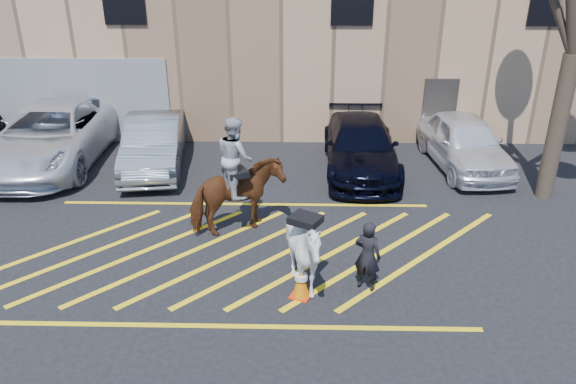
{
  "coord_description": "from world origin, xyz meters",
  "views": [
    {
      "loc": [
        1.43,
        -10.95,
        6.5
      ],
      "look_at": [
        1.19,
        0.2,
        1.3
      ],
      "focal_mm": 35.0,
      "sensor_mm": 36.0,
      "label": 1
    }
  ],
  "objects_px": {
    "handler": "(368,256)",
    "traffic_cone": "(301,280)",
    "mounted_bay": "(236,188)",
    "car_silver_sedan": "(154,143)",
    "car_white_suv": "(464,142)",
    "saddled_white": "(305,251)",
    "car_blue_suv": "(360,146)",
    "car_white_pickup": "(52,134)"
  },
  "relations": [
    {
      "from": "handler",
      "to": "traffic_cone",
      "type": "relative_size",
      "value": 2.04
    },
    {
      "from": "saddled_white",
      "to": "car_silver_sedan",
      "type": "bearing_deg",
      "value": 125.19
    },
    {
      "from": "car_white_pickup",
      "to": "car_blue_suv",
      "type": "bearing_deg",
      "value": -3.19
    },
    {
      "from": "car_silver_sedan",
      "to": "mounted_bay",
      "type": "xyz_separation_m",
      "value": [
        2.9,
        -3.99,
        0.39
      ]
    },
    {
      "from": "car_white_pickup",
      "to": "traffic_cone",
      "type": "distance_m",
      "value": 10.26
    },
    {
      "from": "handler",
      "to": "mounted_bay",
      "type": "bearing_deg",
      "value": -10.88
    },
    {
      "from": "handler",
      "to": "saddled_white",
      "type": "xyz_separation_m",
      "value": [
        -1.22,
        -0.09,
        0.15
      ]
    },
    {
      "from": "car_white_suv",
      "to": "car_white_pickup",
      "type": "bearing_deg",
      "value": 173.51
    },
    {
      "from": "handler",
      "to": "saddled_white",
      "type": "relative_size",
      "value": 0.71
    },
    {
      "from": "handler",
      "to": "car_white_pickup",
      "type": "bearing_deg",
      "value": -8.58
    },
    {
      "from": "car_blue_suv",
      "to": "saddled_white",
      "type": "bearing_deg",
      "value": -104.34
    },
    {
      "from": "car_white_pickup",
      "to": "traffic_cone",
      "type": "bearing_deg",
      "value": -43.14
    },
    {
      "from": "handler",
      "to": "car_white_suv",
      "type": "bearing_deg",
      "value": -90.72
    },
    {
      "from": "handler",
      "to": "saddled_white",
      "type": "distance_m",
      "value": 1.24
    },
    {
      "from": "car_silver_sedan",
      "to": "saddled_white",
      "type": "xyz_separation_m",
      "value": [
        4.47,
        -6.34,
        0.14
      ]
    },
    {
      "from": "mounted_bay",
      "to": "saddled_white",
      "type": "distance_m",
      "value": 2.84
    },
    {
      "from": "saddled_white",
      "to": "traffic_cone",
      "type": "xyz_separation_m",
      "value": [
        -0.07,
        -0.21,
        -0.53
      ]
    },
    {
      "from": "car_blue_suv",
      "to": "car_white_suv",
      "type": "distance_m",
      "value": 3.13
    },
    {
      "from": "car_silver_sedan",
      "to": "handler",
      "type": "distance_m",
      "value": 8.46
    },
    {
      "from": "car_silver_sedan",
      "to": "mounted_bay",
      "type": "relative_size",
      "value": 1.62
    },
    {
      "from": "car_silver_sedan",
      "to": "handler",
      "type": "relative_size",
      "value": 3.08
    },
    {
      "from": "car_silver_sedan",
      "to": "mounted_bay",
      "type": "bearing_deg",
      "value": -61.76
    },
    {
      "from": "handler",
      "to": "traffic_cone",
      "type": "height_order",
      "value": "handler"
    },
    {
      "from": "car_white_suv",
      "to": "handler",
      "type": "relative_size",
      "value": 3.05
    },
    {
      "from": "car_white_pickup",
      "to": "mounted_bay",
      "type": "xyz_separation_m",
      "value": [
        6.07,
        -4.34,
        0.26
      ]
    },
    {
      "from": "handler",
      "to": "mounted_bay",
      "type": "distance_m",
      "value": 3.61
    },
    {
      "from": "car_white_pickup",
      "to": "saddled_white",
      "type": "height_order",
      "value": "car_white_pickup"
    },
    {
      "from": "handler",
      "to": "traffic_cone",
      "type": "bearing_deg",
      "value": 41.4
    },
    {
      "from": "car_white_suv",
      "to": "saddled_white",
      "type": "bearing_deg",
      "value": -132.11
    },
    {
      "from": "car_blue_suv",
      "to": "handler",
      "type": "relative_size",
      "value": 3.4
    },
    {
      "from": "mounted_bay",
      "to": "traffic_cone",
      "type": "height_order",
      "value": "mounted_bay"
    },
    {
      "from": "mounted_bay",
      "to": "saddled_white",
      "type": "height_order",
      "value": "mounted_bay"
    },
    {
      "from": "car_silver_sedan",
      "to": "car_white_suv",
      "type": "relative_size",
      "value": 1.01
    },
    {
      "from": "car_silver_sedan",
      "to": "traffic_cone",
      "type": "height_order",
      "value": "car_silver_sedan"
    },
    {
      "from": "car_white_suv",
      "to": "traffic_cone",
      "type": "bearing_deg",
      "value": -131.64
    },
    {
      "from": "car_blue_suv",
      "to": "car_white_pickup",
      "type": "bearing_deg",
      "value": 178.19
    },
    {
      "from": "car_white_suv",
      "to": "handler",
      "type": "height_order",
      "value": "car_white_suv"
    },
    {
      "from": "car_white_suv",
      "to": "mounted_bay",
      "type": "xyz_separation_m",
      "value": [
        -6.37,
        -4.25,
        0.37
      ]
    },
    {
      "from": "mounted_bay",
      "to": "car_silver_sedan",
      "type": "bearing_deg",
      "value": 126.03
    },
    {
      "from": "traffic_cone",
      "to": "car_silver_sedan",
      "type": "bearing_deg",
      "value": 123.89
    },
    {
      "from": "car_white_pickup",
      "to": "mounted_bay",
      "type": "distance_m",
      "value": 7.47
    },
    {
      "from": "saddled_white",
      "to": "traffic_cone",
      "type": "height_order",
      "value": "saddled_white"
    }
  ]
}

